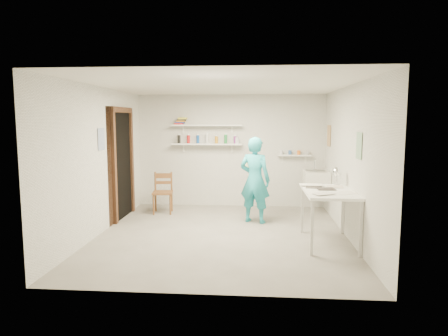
# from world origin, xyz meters

# --- Properties ---
(floor) EXTENTS (4.00, 4.50, 0.02)m
(floor) POSITION_xyz_m (0.00, 0.00, -0.01)
(floor) COLOR slate
(floor) RESTS_ON ground
(ceiling) EXTENTS (4.00, 4.50, 0.02)m
(ceiling) POSITION_xyz_m (0.00, 0.00, 2.41)
(ceiling) COLOR silver
(ceiling) RESTS_ON wall_back
(wall_back) EXTENTS (4.00, 0.02, 2.40)m
(wall_back) POSITION_xyz_m (0.00, 2.26, 1.20)
(wall_back) COLOR silver
(wall_back) RESTS_ON ground
(wall_front) EXTENTS (4.00, 0.02, 2.40)m
(wall_front) POSITION_xyz_m (0.00, -2.26, 1.20)
(wall_front) COLOR silver
(wall_front) RESTS_ON ground
(wall_left) EXTENTS (0.02, 4.50, 2.40)m
(wall_left) POSITION_xyz_m (-2.01, 0.00, 1.20)
(wall_left) COLOR silver
(wall_left) RESTS_ON ground
(wall_right) EXTENTS (0.02, 4.50, 2.40)m
(wall_right) POSITION_xyz_m (2.01, 0.00, 1.20)
(wall_right) COLOR silver
(wall_right) RESTS_ON ground
(doorway_recess) EXTENTS (0.02, 0.90, 2.00)m
(doorway_recess) POSITION_xyz_m (-1.99, 1.05, 1.00)
(doorway_recess) COLOR black
(doorway_recess) RESTS_ON wall_left
(corridor_box) EXTENTS (1.40, 1.50, 2.10)m
(corridor_box) POSITION_xyz_m (-2.70, 1.05, 1.05)
(corridor_box) COLOR brown
(corridor_box) RESTS_ON ground
(door_lintel) EXTENTS (0.06, 1.05, 0.10)m
(door_lintel) POSITION_xyz_m (-1.97, 1.05, 2.05)
(door_lintel) COLOR brown
(door_lintel) RESTS_ON wall_left
(door_jamb_near) EXTENTS (0.06, 0.10, 2.00)m
(door_jamb_near) POSITION_xyz_m (-1.97, 0.55, 1.00)
(door_jamb_near) COLOR brown
(door_jamb_near) RESTS_ON ground
(door_jamb_far) EXTENTS (0.06, 0.10, 2.00)m
(door_jamb_far) POSITION_xyz_m (-1.97, 1.55, 1.00)
(door_jamb_far) COLOR brown
(door_jamb_far) RESTS_ON ground
(shelf_lower) EXTENTS (1.50, 0.22, 0.03)m
(shelf_lower) POSITION_xyz_m (-0.50, 2.13, 1.35)
(shelf_lower) COLOR white
(shelf_lower) RESTS_ON wall_back
(shelf_upper) EXTENTS (1.50, 0.22, 0.03)m
(shelf_upper) POSITION_xyz_m (-0.50, 2.13, 1.75)
(shelf_upper) COLOR white
(shelf_upper) RESTS_ON wall_back
(ledge_shelf) EXTENTS (0.70, 0.14, 0.03)m
(ledge_shelf) POSITION_xyz_m (1.35, 2.17, 1.12)
(ledge_shelf) COLOR white
(ledge_shelf) RESTS_ON wall_back
(poster_left) EXTENTS (0.01, 0.28, 0.36)m
(poster_left) POSITION_xyz_m (-1.99, 0.05, 1.55)
(poster_left) COLOR #334C7F
(poster_left) RESTS_ON wall_left
(poster_right_a) EXTENTS (0.01, 0.34, 0.42)m
(poster_right_a) POSITION_xyz_m (1.99, 1.80, 1.55)
(poster_right_a) COLOR #995933
(poster_right_a) RESTS_ON wall_right
(poster_right_b) EXTENTS (0.01, 0.30, 0.38)m
(poster_right_b) POSITION_xyz_m (1.99, -0.55, 1.50)
(poster_right_b) COLOR #3F724C
(poster_right_b) RESTS_ON wall_right
(belfast_sink) EXTENTS (0.48, 0.60, 0.30)m
(belfast_sink) POSITION_xyz_m (1.75, 1.70, 0.70)
(belfast_sink) COLOR white
(belfast_sink) RESTS_ON wall_right
(man) EXTENTS (0.67, 0.55, 1.56)m
(man) POSITION_xyz_m (0.52, 0.85, 0.78)
(man) COLOR #23A0B3
(man) RESTS_ON ground
(wall_clock) EXTENTS (0.27, 0.13, 0.28)m
(wall_clock) POSITION_xyz_m (0.45, 1.06, 1.04)
(wall_clock) COLOR #F7E7A8
(wall_clock) RESTS_ON man
(wooden_chair) EXTENTS (0.43, 0.41, 0.83)m
(wooden_chair) POSITION_xyz_m (-1.31, 1.43, 0.42)
(wooden_chair) COLOR brown
(wooden_chair) RESTS_ON ground
(work_table) EXTENTS (0.73, 1.22, 0.81)m
(work_table) POSITION_xyz_m (1.64, -0.33, 0.41)
(work_table) COLOR white
(work_table) RESTS_ON ground
(desk_lamp) EXTENTS (0.15, 0.15, 0.15)m
(desk_lamp) POSITION_xyz_m (1.84, 0.15, 1.03)
(desk_lamp) COLOR white
(desk_lamp) RESTS_ON work_table
(spray_cans) EXTENTS (1.26, 0.06, 0.17)m
(spray_cans) POSITION_xyz_m (-0.50, 2.13, 1.45)
(spray_cans) COLOR black
(spray_cans) RESTS_ON shelf_lower
(book_stack) EXTENTS (0.26, 0.14, 0.14)m
(book_stack) POSITION_xyz_m (-1.06, 2.13, 1.83)
(book_stack) COLOR red
(book_stack) RESTS_ON shelf_upper
(ledge_pots) EXTENTS (0.48, 0.07, 0.09)m
(ledge_pots) POSITION_xyz_m (1.35, 2.17, 1.18)
(ledge_pots) COLOR silver
(ledge_pots) RESTS_ON ledge_shelf
(papers) EXTENTS (0.30, 0.22, 0.02)m
(papers) POSITION_xyz_m (1.64, -0.33, 0.83)
(papers) COLOR silver
(papers) RESTS_ON work_table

